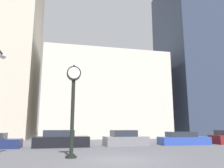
% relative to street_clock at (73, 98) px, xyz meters
% --- Properties ---
extents(ground_plane, '(200.00, 200.00, 0.00)m').
position_rel_street_clock_xyz_m(ground_plane, '(2.38, -1.29, -3.31)').
color(ground_plane, '#424247').
extents(building_storefront_row, '(18.78, 12.00, 13.00)m').
position_rel_street_clock_xyz_m(building_storefront_row, '(5.89, 22.71, 3.19)').
color(building_storefront_row, beige).
rests_on(building_storefront_row, ground_plane).
extents(building_glass_modern, '(13.82, 12.00, 29.06)m').
position_rel_street_clock_xyz_m(building_glass_modern, '(24.68, 22.71, 11.22)').
color(building_glass_modern, '#2D384C').
rests_on(building_glass_modern, ground_plane).
extents(street_clock, '(0.83, 0.63, 5.31)m').
position_rel_street_clock_xyz_m(street_clock, '(0.00, 0.00, 0.00)').
color(street_clock, black).
rests_on(street_clock, ground_plane).
extents(car_black, '(4.60, 2.01, 1.40)m').
position_rel_street_clock_xyz_m(car_black, '(-0.61, 6.69, -2.72)').
color(car_black, black).
rests_on(car_black, ground_plane).
extents(car_grey, '(3.95, 2.14, 1.37)m').
position_rel_street_clock_xyz_m(car_grey, '(5.04, 6.77, -2.73)').
color(car_grey, slate).
rests_on(car_grey, ground_plane).
extents(car_blue, '(4.78, 2.06, 1.20)m').
position_rel_street_clock_xyz_m(car_blue, '(10.75, 6.70, -2.81)').
color(car_blue, '#28429E').
rests_on(car_blue, ground_plane).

